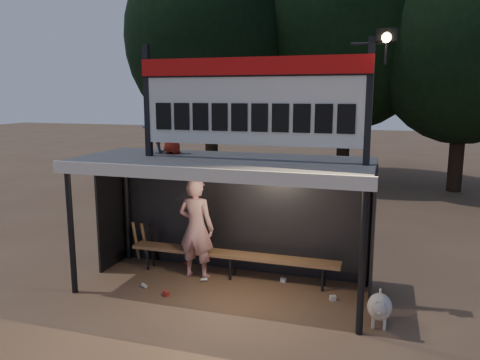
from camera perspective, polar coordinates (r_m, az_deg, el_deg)
ground at (r=8.49m, az=-2.15°, el=-13.12°), size 80.00×80.00×0.00m
player at (r=8.73m, az=-5.36°, el=-5.85°), size 0.73×0.51×1.90m
child_a at (r=8.81m, az=-10.59°, el=6.21°), size 0.49×0.42×0.90m
child_b at (r=8.60m, az=-8.26°, el=6.03°), size 0.45×0.32×0.86m
dugout_shelter at (r=8.16m, az=-1.67°, el=-0.49°), size 5.10×2.08×2.32m
scoreboard_assembly at (r=7.61m, az=1.67°, el=9.92°), size 4.10×0.27×1.99m
bench at (r=8.82m, az=-0.96°, el=-9.18°), size 4.00×0.35×0.48m
tree_left at (r=18.68m, az=-3.63°, el=16.91°), size 6.46×6.46×9.27m
tree_mid at (r=19.11m, az=13.04°, el=18.49°), size 7.22×7.22×10.36m
tree_right at (r=18.08m, az=25.84°, el=15.10°), size 6.08×6.08×8.72m
dog at (r=7.48m, az=16.65°, el=-14.62°), size 0.36×0.81×0.49m
bats at (r=9.82m, az=-11.56°, el=-7.35°), size 0.48×0.33×0.84m
litter at (r=8.64m, az=-2.49°, el=-12.43°), size 3.39×1.56×0.08m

